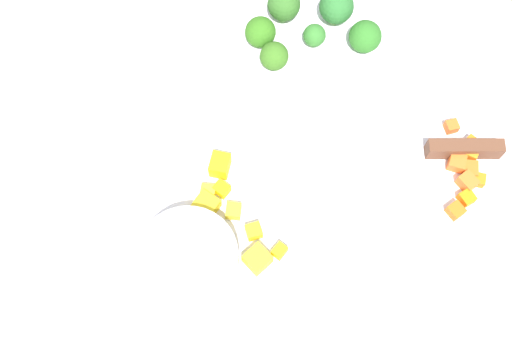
% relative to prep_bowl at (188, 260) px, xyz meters
% --- Properties ---
extents(ground_plane, '(4.00, 4.00, 0.00)m').
position_rel_prep_bowl_xyz_m(ground_plane, '(-0.11, -0.04, -0.03)').
color(ground_plane, '#A09190').
extents(cutting_board, '(0.53, 0.38, 0.01)m').
position_rel_prep_bowl_xyz_m(cutting_board, '(-0.11, -0.04, -0.02)').
color(cutting_board, white).
rests_on(cutting_board, ground_plane).
extents(prep_bowl, '(0.10, 0.10, 0.04)m').
position_rel_prep_bowl_xyz_m(prep_bowl, '(0.00, 0.00, 0.00)').
color(prep_bowl, '#B5BEBE').
rests_on(prep_bowl, cutting_board).
extents(chef_knife, '(0.29, 0.22, 0.02)m').
position_rel_prep_bowl_xyz_m(chef_knife, '(-0.24, 0.04, -0.01)').
color(chef_knife, silver).
rests_on(chef_knife, cutting_board).
extents(carrot_dice_0, '(0.02, 0.02, 0.02)m').
position_rel_prep_bowl_xyz_m(carrot_dice_0, '(-0.30, 0.08, -0.01)').
color(carrot_dice_0, orange).
rests_on(carrot_dice_0, cutting_board).
extents(carrot_dice_1, '(0.02, 0.02, 0.01)m').
position_rel_prep_bowl_xyz_m(carrot_dice_1, '(-0.26, 0.11, -0.01)').
color(carrot_dice_1, orange).
rests_on(carrot_dice_1, cutting_board).
extents(carrot_dice_2, '(0.02, 0.02, 0.01)m').
position_rel_prep_bowl_xyz_m(carrot_dice_2, '(-0.29, 0.09, -0.01)').
color(carrot_dice_2, orange).
rests_on(carrot_dice_2, cutting_board).
extents(carrot_dice_3, '(0.02, 0.02, 0.01)m').
position_rel_prep_bowl_xyz_m(carrot_dice_3, '(-0.28, 0.08, -0.01)').
color(carrot_dice_3, orange).
rests_on(carrot_dice_3, cutting_board).
extents(carrot_dice_4, '(0.01, 0.02, 0.01)m').
position_rel_prep_bowl_xyz_m(carrot_dice_4, '(-0.24, 0.12, -0.01)').
color(carrot_dice_4, orange).
rests_on(carrot_dice_4, cutting_board).
extents(carrot_dice_5, '(0.01, 0.02, 0.02)m').
position_rel_prep_bowl_xyz_m(carrot_dice_5, '(-0.27, 0.10, -0.01)').
color(carrot_dice_5, orange).
rests_on(carrot_dice_5, cutting_board).
extents(carrot_dice_6, '(0.02, 0.02, 0.01)m').
position_rel_prep_bowl_xyz_m(carrot_dice_6, '(-0.31, 0.05, -0.01)').
color(carrot_dice_6, orange).
rests_on(carrot_dice_6, cutting_board).
extents(carrot_dice_7, '(0.01, 0.01, 0.01)m').
position_rel_prep_bowl_xyz_m(carrot_dice_7, '(-0.31, 0.07, -0.01)').
color(carrot_dice_7, orange).
rests_on(carrot_dice_7, cutting_board).
extents(carrot_dice_8, '(0.02, 0.02, 0.01)m').
position_rel_prep_bowl_xyz_m(carrot_dice_8, '(-0.29, 0.07, -0.01)').
color(carrot_dice_8, orange).
rests_on(carrot_dice_8, cutting_board).
extents(carrot_dice_9, '(0.02, 0.02, 0.01)m').
position_rel_prep_bowl_xyz_m(carrot_dice_9, '(-0.29, 0.11, -0.01)').
color(carrot_dice_9, orange).
rests_on(carrot_dice_9, cutting_board).
extents(pepper_dice_0, '(0.02, 0.02, 0.01)m').
position_rel_prep_bowl_xyz_m(pepper_dice_0, '(-0.07, 0.01, -0.01)').
color(pepper_dice_0, yellow).
rests_on(pepper_dice_0, cutting_board).
extents(pepper_dice_1, '(0.03, 0.03, 0.02)m').
position_rel_prep_bowl_xyz_m(pepper_dice_1, '(-0.08, -0.06, -0.01)').
color(pepper_dice_1, yellow).
rests_on(pepper_dice_1, cutting_board).
extents(pepper_dice_2, '(0.02, 0.02, 0.01)m').
position_rel_prep_bowl_xyz_m(pepper_dice_2, '(-0.06, -0.05, -0.01)').
color(pepper_dice_2, yellow).
rests_on(pepper_dice_2, cutting_board).
extents(pepper_dice_3, '(0.02, 0.02, 0.02)m').
position_rel_prep_bowl_xyz_m(pepper_dice_3, '(-0.05, 0.04, -0.01)').
color(pepper_dice_3, yellow).
rests_on(pepper_dice_3, cutting_board).
extents(pepper_dice_4, '(0.02, 0.02, 0.01)m').
position_rel_prep_bowl_xyz_m(pepper_dice_4, '(-0.07, -0.02, -0.01)').
color(pepper_dice_4, yellow).
rests_on(pepper_dice_4, cutting_board).
extents(pepper_dice_5, '(0.02, 0.02, 0.01)m').
position_rel_prep_bowl_xyz_m(pepper_dice_5, '(-0.07, -0.04, -0.01)').
color(pepper_dice_5, yellow).
rests_on(pepper_dice_5, cutting_board).
extents(pepper_dice_6, '(0.02, 0.01, 0.01)m').
position_rel_prep_bowl_xyz_m(pepper_dice_6, '(-0.08, 0.04, -0.01)').
color(pepper_dice_6, yellow).
rests_on(pepper_dice_6, cutting_board).
extents(pepper_dice_7, '(0.03, 0.03, 0.02)m').
position_rel_prep_bowl_xyz_m(pepper_dice_7, '(-0.05, -0.04, -0.01)').
color(pepper_dice_7, yellow).
rests_on(pepper_dice_7, cutting_board).
extents(broccoli_floret_0, '(0.03, 0.03, 0.04)m').
position_rel_prep_bowl_xyz_m(broccoli_floret_0, '(-0.21, -0.16, 0.00)').
color(broccoli_floret_0, '#91C05A').
rests_on(broccoli_floret_0, cutting_board).
extents(broccoli_floret_1, '(0.03, 0.03, 0.03)m').
position_rel_prep_bowl_xyz_m(broccoli_floret_1, '(-0.20, -0.13, -0.00)').
color(broccoli_floret_1, '#8EB95D').
rests_on(broccoli_floret_1, cutting_board).
extents(broccoli_floret_2, '(0.03, 0.03, 0.03)m').
position_rel_prep_bowl_xyz_m(broccoli_floret_2, '(-0.25, -0.12, -0.00)').
color(broccoli_floret_2, '#80C361').
rests_on(broccoli_floret_2, cutting_board).
extents(broccoli_floret_3, '(0.04, 0.04, 0.04)m').
position_rel_prep_bowl_xyz_m(broccoli_floret_3, '(-0.25, -0.17, 0.01)').
color(broccoli_floret_3, '#88BE68').
rests_on(broccoli_floret_3, cutting_board).
extents(broccoli_floret_4, '(0.04, 0.04, 0.05)m').
position_rel_prep_bowl_xyz_m(broccoli_floret_4, '(-0.29, -0.13, 0.01)').
color(broccoli_floret_4, '#90C25D').
rests_on(broccoli_floret_4, cutting_board).
extents(broccoli_floret_5, '(0.04, 0.04, 0.04)m').
position_rel_prep_bowl_xyz_m(broccoli_floret_5, '(-0.30, -0.09, -0.00)').
color(broccoli_floret_5, '#85BA5E').
rests_on(broccoli_floret_5, cutting_board).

